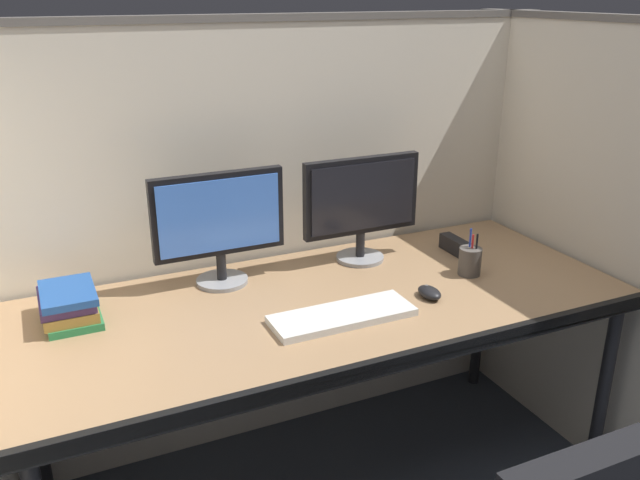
{
  "coord_description": "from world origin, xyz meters",
  "views": [
    {
      "loc": [
        -0.8,
        -1.4,
        1.65
      ],
      "look_at": [
        0.0,
        0.35,
        0.92
      ],
      "focal_mm": 37.22,
      "sensor_mm": 36.0,
      "label": 1
    }
  ],
  "objects_px": {
    "book_stack": "(69,305)",
    "keyboard_main": "(342,316)",
    "computer_mouse": "(429,293)",
    "red_stapler": "(456,246)",
    "desk": "(328,315)",
    "monitor_left": "(219,221)",
    "pen_cup": "(470,261)",
    "monitor_right": "(362,202)"
  },
  "relations": [
    {
      "from": "monitor_left",
      "to": "keyboard_main",
      "type": "height_order",
      "value": "monitor_left"
    },
    {
      "from": "keyboard_main",
      "to": "computer_mouse",
      "type": "relative_size",
      "value": 4.48
    },
    {
      "from": "keyboard_main",
      "to": "computer_mouse",
      "type": "xyz_separation_m",
      "value": [
        0.31,
        0.02,
        0.01
      ]
    },
    {
      "from": "keyboard_main",
      "to": "book_stack",
      "type": "bearing_deg",
      "value": 155.9
    },
    {
      "from": "keyboard_main",
      "to": "pen_cup",
      "type": "distance_m",
      "value": 0.55
    },
    {
      "from": "red_stapler",
      "to": "monitor_left",
      "type": "bearing_deg",
      "value": 173.25
    },
    {
      "from": "keyboard_main",
      "to": "desk",
      "type": "bearing_deg",
      "value": 83.17
    },
    {
      "from": "desk",
      "to": "monitor_left",
      "type": "relative_size",
      "value": 4.42
    },
    {
      "from": "pen_cup",
      "to": "monitor_right",
      "type": "bearing_deg",
      "value": 135.52
    },
    {
      "from": "computer_mouse",
      "to": "book_stack",
      "type": "height_order",
      "value": "book_stack"
    },
    {
      "from": "desk",
      "to": "monitor_left",
      "type": "xyz_separation_m",
      "value": [
        -0.26,
        0.27,
        0.27
      ]
    },
    {
      "from": "monitor_right",
      "to": "red_stapler",
      "type": "xyz_separation_m",
      "value": [
        0.35,
        -0.09,
        -0.19
      ]
    },
    {
      "from": "book_stack",
      "to": "pen_cup",
      "type": "distance_m",
      "value": 1.28
    },
    {
      "from": "monitor_left",
      "to": "monitor_right",
      "type": "bearing_deg",
      "value": -1.28
    },
    {
      "from": "monitor_left",
      "to": "pen_cup",
      "type": "height_order",
      "value": "monitor_left"
    },
    {
      "from": "monitor_left",
      "to": "book_stack",
      "type": "xyz_separation_m",
      "value": [
        -0.48,
        -0.07,
        -0.17
      ]
    },
    {
      "from": "desk",
      "to": "keyboard_main",
      "type": "relative_size",
      "value": 4.42
    },
    {
      "from": "computer_mouse",
      "to": "red_stapler",
      "type": "distance_m",
      "value": 0.41
    },
    {
      "from": "keyboard_main",
      "to": "book_stack",
      "type": "relative_size",
      "value": 1.96
    },
    {
      "from": "monitor_left",
      "to": "desk",
      "type": "bearing_deg",
      "value": -45.44
    },
    {
      "from": "computer_mouse",
      "to": "book_stack",
      "type": "distance_m",
      "value": 1.08
    },
    {
      "from": "keyboard_main",
      "to": "red_stapler",
      "type": "bearing_deg",
      "value": 25.74
    },
    {
      "from": "book_stack",
      "to": "keyboard_main",
      "type": "bearing_deg",
      "value": -24.1
    },
    {
      "from": "desk",
      "to": "pen_cup",
      "type": "relative_size",
      "value": 11.88
    },
    {
      "from": "desk",
      "to": "book_stack",
      "type": "bearing_deg",
      "value": 165.24
    },
    {
      "from": "book_stack",
      "to": "pen_cup",
      "type": "relative_size",
      "value": 1.37
    },
    {
      "from": "monitor_left",
      "to": "pen_cup",
      "type": "xyz_separation_m",
      "value": [
        0.78,
        -0.28,
        -0.17
      ]
    },
    {
      "from": "monitor_left",
      "to": "pen_cup",
      "type": "relative_size",
      "value": 2.69
    },
    {
      "from": "red_stapler",
      "to": "monitor_right",
      "type": "bearing_deg",
      "value": 165.48
    },
    {
      "from": "pen_cup",
      "to": "keyboard_main",
      "type": "bearing_deg",
      "value": -168.06
    },
    {
      "from": "desk",
      "to": "pen_cup",
      "type": "height_order",
      "value": "pen_cup"
    },
    {
      "from": "monitor_right",
      "to": "monitor_left",
      "type": "bearing_deg",
      "value": 178.72
    },
    {
      "from": "desk",
      "to": "monitor_right",
      "type": "distance_m",
      "value": 0.44
    },
    {
      "from": "book_stack",
      "to": "red_stapler",
      "type": "bearing_deg",
      "value": -1.33
    },
    {
      "from": "keyboard_main",
      "to": "computer_mouse",
      "type": "distance_m",
      "value": 0.31
    },
    {
      "from": "book_stack",
      "to": "monitor_right",
      "type": "bearing_deg",
      "value": 3.41
    },
    {
      "from": "red_stapler",
      "to": "pen_cup",
      "type": "xyz_separation_m",
      "value": [
        -0.07,
        -0.18,
        0.02
      ]
    },
    {
      "from": "monitor_left",
      "to": "monitor_right",
      "type": "height_order",
      "value": "same"
    },
    {
      "from": "desk",
      "to": "computer_mouse",
      "type": "distance_m",
      "value": 0.33
    },
    {
      "from": "monitor_left",
      "to": "computer_mouse",
      "type": "xyz_separation_m",
      "value": [
        0.56,
        -0.38,
        -0.2
      ]
    },
    {
      "from": "keyboard_main",
      "to": "red_stapler",
      "type": "relative_size",
      "value": 2.87
    },
    {
      "from": "computer_mouse",
      "to": "monitor_right",
      "type": "bearing_deg",
      "value": 97.9
    }
  ]
}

